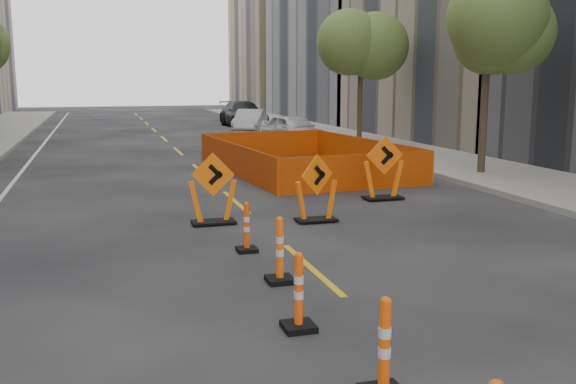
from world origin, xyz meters
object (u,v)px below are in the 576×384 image
object	(u,v)px
chevron_sign_right	(384,168)
parked_car_near	(293,130)
channelizer_4	(299,291)
chevron_sign_center	(316,188)
channelizer_6	(247,227)
chevron_sign_left	(213,189)
parked_car_far	(243,114)
channelizer_3	(384,348)
channelizer_5	(280,250)
parked_car_mid	(250,122)

from	to	relation	value
chevron_sign_right	parked_car_near	bearing A→B (deg)	85.19
channelizer_4	chevron_sign_center	xyz separation A→B (m)	(2.20, 5.74, 0.24)
channelizer_4	channelizer_6	xyz separation A→B (m)	(0.20, 3.76, -0.04)
channelizer_6	parked_car_near	distance (m)	18.83
channelizer_4	chevron_sign_left	bearing A→B (deg)	89.92
channelizer_6	chevron_sign_center	distance (m)	2.82
chevron_sign_center	parked_car_far	size ratio (longest dim) A/B	0.27
channelizer_6	chevron_sign_center	world-z (taller)	chevron_sign_center
channelizer_3	channelizer_5	world-z (taller)	channelizer_3
chevron_sign_center	channelizer_3	bearing A→B (deg)	-127.02
chevron_sign_right	channelizer_3	bearing A→B (deg)	-112.31
chevron_sign_left	parked_car_near	bearing A→B (deg)	88.59
channelizer_4	chevron_sign_right	size ratio (longest dim) A/B	0.60
channelizer_5	channelizer_6	bearing A→B (deg)	92.71
chevron_sign_left	chevron_sign_center	bearing A→B (deg)	10.86
channelizer_5	parked_car_far	xyz separation A→B (m)	(6.53, 31.92, 0.30)
channelizer_5	chevron_sign_left	size ratio (longest dim) A/B	0.67
channelizer_5	chevron_sign_right	size ratio (longest dim) A/B	0.62
channelizer_3	channelizer_5	bearing A→B (deg)	89.87
chevron_sign_right	parked_car_mid	xyz separation A→B (m)	(1.30, 20.61, -0.14)
channelizer_5	chevron_sign_right	world-z (taller)	chevron_sign_right
channelizer_3	channelizer_6	bearing A→B (deg)	90.82
parked_car_far	parked_car_mid	bearing A→B (deg)	-100.18
channelizer_5	channelizer_6	world-z (taller)	channelizer_5
channelizer_5	channelizer_6	size ratio (longest dim) A/B	1.13
channelizer_3	channelizer_6	xyz separation A→B (m)	(-0.08, 5.65, -0.06)
parked_car_mid	parked_car_far	xyz separation A→B (m)	(0.81, 5.48, 0.13)
channelizer_5	channelizer_6	distance (m)	1.89
channelizer_6	chevron_sign_left	xyz separation A→B (m)	(-0.19, 2.38, 0.32)
parked_car_near	channelizer_4	bearing A→B (deg)	-119.31
chevron_sign_center	chevron_sign_right	world-z (taller)	chevron_sign_right
chevron_sign_center	channelizer_6	bearing A→B (deg)	-158.31
channelizer_4	chevron_sign_center	world-z (taller)	chevron_sign_center
channelizer_3	chevron_sign_center	xyz separation A→B (m)	(1.92, 7.62, 0.22)
chevron_sign_center	parked_car_mid	size ratio (longest dim) A/B	0.36
parked_car_far	parked_car_near	bearing A→B (deg)	-93.36
channelizer_5	chevron_sign_center	world-z (taller)	chevron_sign_center
parked_car_mid	parked_car_far	bearing A→B (deg)	104.09
channelizer_4	chevron_sign_right	distance (m)	9.05
chevron_sign_right	parked_car_mid	bearing A→B (deg)	88.88
channelizer_5	chevron_sign_center	size ratio (longest dim) A/B	0.69
parked_car_mid	parked_car_far	world-z (taller)	parked_car_far
parked_car_mid	channelizer_3	bearing A→B (deg)	-78.25
parked_car_mid	channelizer_6	bearing A→B (deg)	-80.81
parked_car_near	parked_car_far	bearing A→B (deg)	75.87
chevron_sign_center	channelizer_5	bearing A→B (deg)	-139.26
channelizer_3	parked_car_mid	world-z (taller)	parked_car_mid
channelizer_6	chevron_sign_left	size ratio (longest dim) A/B	0.59
chevron_sign_right	channelizer_4	bearing A→B (deg)	-118.93
channelizer_3	chevron_sign_center	distance (m)	7.86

